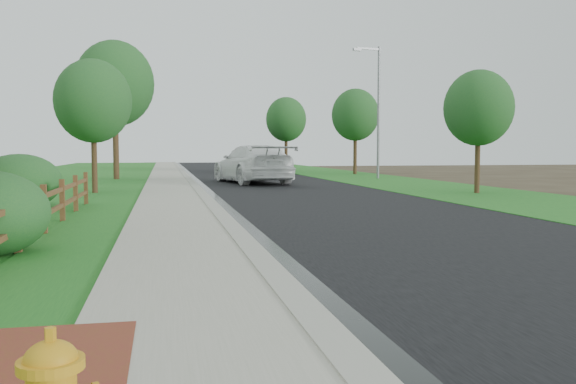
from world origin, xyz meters
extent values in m
plane|color=#33291C|center=(0.00, 0.00, 0.00)|extent=(120.00, 120.00, 0.00)
cube|color=black|center=(4.60, 35.00, 0.01)|extent=(8.00, 90.00, 0.02)
cube|color=#9C9B8E|center=(0.40, 35.00, 0.06)|extent=(0.40, 90.00, 0.12)
cube|color=black|center=(0.75, 35.00, 0.02)|extent=(0.50, 90.00, 0.00)
cube|color=#9F9D8A|center=(-0.90, 35.00, 0.05)|extent=(2.20, 90.00, 0.10)
cube|color=#195A1D|center=(-2.80, 35.00, 0.03)|extent=(1.60, 90.00, 0.06)
cube|color=#195A1D|center=(-8.00, 35.00, 0.02)|extent=(9.00, 90.00, 0.04)
cube|color=#195A1D|center=(11.50, 35.00, 0.02)|extent=(6.00, 90.00, 0.04)
cube|color=brown|center=(-2.20, -1.00, 0.06)|extent=(1.60, 2.40, 0.11)
cube|color=#50311A|center=(-3.60, 5.20, 0.55)|extent=(0.12, 0.12, 1.10)
cube|color=#50311A|center=(-3.60, 7.60, 0.55)|extent=(0.12, 0.12, 1.10)
cube|color=#50311A|center=(-3.60, 10.00, 0.55)|extent=(0.12, 0.12, 1.10)
cube|color=#50311A|center=(-3.60, 12.40, 0.55)|extent=(0.12, 0.12, 1.10)
cube|color=#50311A|center=(-3.60, 14.80, 0.55)|extent=(0.12, 0.12, 1.10)
cube|color=#50311A|center=(-3.60, 4.00, 0.45)|extent=(0.08, 2.35, 0.10)
cube|color=#50311A|center=(-3.60, 6.40, 0.45)|extent=(0.08, 2.35, 0.10)
cube|color=#50311A|center=(-3.60, 6.40, 0.85)|extent=(0.08, 2.35, 0.10)
cube|color=#50311A|center=(-3.60, 8.80, 0.45)|extent=(0.08, 2.35, 0.10)
cube|color=#50311A|center=(-3.60, 8.80, 0.85)|extent=(0.08, 2.35, 0.10)
cube|color=#50311A|center=(-3.60, 11.20, 0.45)|extent=(0.08, 2.35, 0.10)
cube|color=#50311A|center=(-3.60, 11.20, 0.85)|extent=(0.08, 2.35, 0.10)
cube|color=#50311A|center=(-3.60, 13.60, 0.45)|extent=(0.08, 2.35, 0.10)
cube|color=#50311A|center=(-3.60, 13.60, 0.85)|extent=(0.08, 2.35, 0.10)
cylinder|color=gold|center=(-1.70, -2.74, 0.72)|extent=(0.34, 0.34, 0.06)
ellipsoid|color=gold|center=(-1.70, -2.74, 0.74)|extent=(0.28, 0.28, 0.21)
cylinder|color=gold|center=(-1.70, -2.74, 0.88)|extent=(0.06, 0.06, 0.08)
imported|color=white|center=(3.66, 26.76, 1.04)|extent=(4.07, 7.46, 2.05)
imported|color=black|center=(6.66, 38.47, 0.83)|extent=(2.99, 5.05, 1.61)
imported|color=black|center=(5.42, 43.19, 0.88)|extent=(1.94, 5.27, 1.72)
cylinder|color=slate|center=(12.00, 29.95, 4.07)|extent=(0.16, 0.16, 8.15)
cube|color=slate|center=(11.29, 29.82, 7.97)|extent=(1.62, 0.40, 0.11)
cube|color=slate|center=(10.49, 29.68, 7.88)|extent=(0.53, 0.29, 0.16)
ellipsoid|color=brown|center=(-3.90, 5.65, 0.33)|extent=(1.07, 0.85, 0.66)
ellipsoid|color=#1B4E24|center=(-5.43, 13.87, 0.85)|extent=(3.28, 3.28, 1.71)
cylinder|color=#362416|center=(-3.90, 20.34, 1.68)|extent=(0.23, 0.23, 3.35)
ellipsoid|color=#1B4E24|center=(-3.90, 20.34, 3.83)|extent=(3.14, 3.14, 3.45)
cylinder|color=#362416|center=(11.63, 17.06, 1.55)|extent=(0.21, 0.21, 3.10)
ellipsoid|color=#1B4E24|center=(11.63, 17.06, 3.55)|extent=(2.84, 2.84, 3.12)
cylinder|color=#362416|center=(-3.90, 32.39, 2.54)|extent=(0.35, 0.35, 5.09)
ellipsoid|color=#1B4E24|center=(-3.90, 32.39, 5.82)|extent=(4.70, 4.70, 5.17)
cylinder|color=#362416|center=(12.73, 36.84, 1.91)|extent=(0.26, 0.26, 3.83)
ellipsoid|color=#1B4E24|center=(12.73, 36.84, 4.37)|extent=(3.46, 3.46, 3.81)
cylinder|color=#362416|center=(9.00, 43.98, 1.90)|extent=(0.26, 0.26, 3.81)
ellipsoid|color=#1B4E24|center=(9.00, 43.98, 4.35)|extent=(3.36, 3.36, 3.70)
camera|label=1|loc=(-1.11, -6.03, 1.84)|focal=38.00mm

